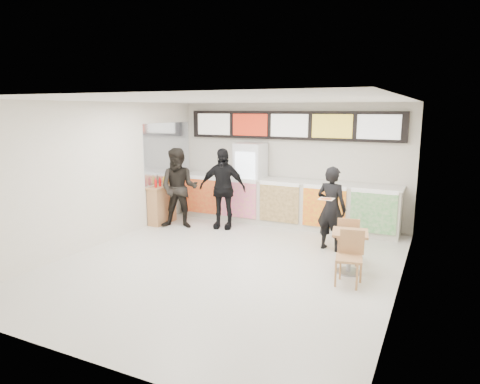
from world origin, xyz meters
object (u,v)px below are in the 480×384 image
Objects in this scene: drinks_fridge at (250,182)px; condiment_ledge at (162,204)px; service_counter at (284,202)px; customer_mid at (222,188)px; customer_left at (179,188)px; customer_main at (331,209)px; cafe_table at (350,244)px.

drinks_fridge reaches higher than condiment_ledge.
customer_mid is at bearing -143.54° from service_counter.
customer_left reaches higher than condiment_ledge.
customer_main is (2.46, -1.45, -0.14)m from drinks_fridge.
drinks_fridge is 2.31m from condiment_ledge.
customer_main is 0.89× the size of customer_left.
customer_left reaches higher than cafe_table.
cafe_table is at bearing -40.01° from drinks_fridge.
customer_left is 0.80m from condiment_ledge.
cafe_table is at bearing -50.18° from service_counter.
service_counter is 3.07m from condiment_ledge.
customer_left reaches higher than service_counter.
customer_main reaches higher than condiment_ledge.
drinks_fridge is at bearing 33.07° from condiment_ledge.
drinks_fridge is at bearing 179.01° from service_counter.
customer_mid is at bearing 2.08° from customer_main.
customer_left is 1.23× the size of cafe_table.
customer_left is (-2.20, -1.36, 0.40)m from service_counter.
service_counter is at bearing 23.24° from condiment_ledge.
cafe_table is (2.13, -2.56, -0.05)m from service_counter.
service_counter is 1.60m from customer_mid.
service_counter is 3.54× the size of cafe_table.
drinks_fridge reaches higher than customer_mid.
customer_mid is 3.79m from cafe_table.
cafe_table is (3.07, -2.58, -0.48)m from drinks_fridge.
service_counter reaches higher than cafe_table.
customer_left is at bearing -13.01° from condiment_ledge.
customer_main is 1.32m from cafe_table.
condiment_ledge reaches higher than cafe_table.
service_counter is at bearing 23.93° from customer_mid.
customer_mid reaches higher than cafe_table.
drinks_fridge is 1.16× the size of customer_main.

